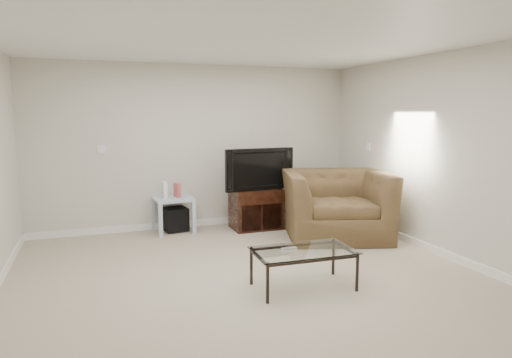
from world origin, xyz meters
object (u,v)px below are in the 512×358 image
object	(u,v)px
television	(257,169)
recliner	(337,193)
side_table	(173,214)
subwoofer	(175,219)
coffee_table	(303,269)
tv_stand	(256,209)

from	to	relation	value
television	recliner	bearing A→B (deg)	-46.70
side_table	subwoofer	world-z (taller)	side_table
recliner	coffee_table	xyz separation A→B (m)	(-1.29, -1.61, -0.44)
television	recliner	world-z (taller)	recliner
tv_stand	recliner	size ratio (longest dim) A/B	0.51
television	recliner	xyz separation A→B (m)	(0.92, -0.82, -0.30)
subwoofer	coffee_table	bearing A→B (deg)	-72.92
tv_stand	side_table	distance (m)	1.26
tv_stand	side_table	size ratio (longest dim) A/B	1.35
side_table	television	bearing A→B (deg)	-11.90
subwoofer	recliner	world-z (taller)	recliner
subwoofer	recliner	bearing A→B (deg)	-27.46
subwoofer	coffee_table	world-z (taller)	coffee_table
side_table	recliner	bearing A→B (deg)	-26.61
tv_stand	television	world-z (taller)	television
tv_stand	recliner	xyz separation A→B (m)	(0.92, -0.85, 0.33)
television	side_table	xyz separation A→B (m)	(-1.24, 0.26, -0.67)
television	side_table	bearing A→B (deg)	163.13
tv_stand	subwoofer	world-z (taller)	tv_stand
tv_stand	television	distance (m)	0.63
subwoofer	side_table	bearing A→B (deg)	-141.80
subwoofer	recliner	size ratio (longest dim) A/B	0.23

